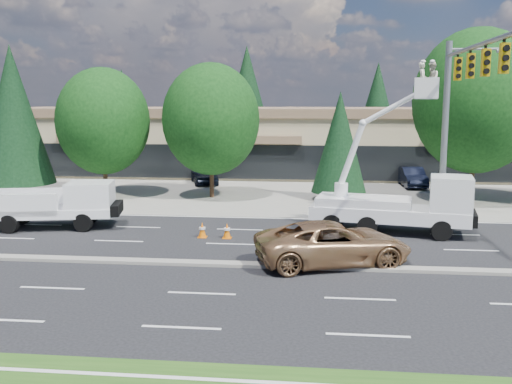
# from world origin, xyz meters

# --- Properties ---
(ground) EXTENTS (140.00, 140.00, 0.00)m
(ground) POSITION_xyz_m (0.00, 0.00, 0.00)
(ground) COLOR black
(ground) RESTS_ON ground
(concrete_apron) EXTENTS (140.00, 22.00, 0.01)m
(concrete_apron) POSITION_xyz_m (0.00, 20.00, 0.01)
(concrete_apron) COLOR gray
(concrete_apron) RESTS_ON ground
(road_median) EXTENTS (120.00, 0.55, 0.12)m
(road_median) POSITION_xyz_m (0.00, 0.00, 0.06)
(road_median) COLOR gray
(road_median) RESTS_ON ground
(strip_mall) EXTENTS (50.40, 15.40, 5.50)m
(strip_mall) POSITION_xyz_m (0.00, 29.97, 2.83)
(strip_mall) COLOR tan
(strip_mall) RESTS_ON ground
(tree_front_b) EXTENTS (4.91, 4.91, 9.67)m
(tree_front_b) POSITION_xyz_m (-16.00, 15.00, 5.19)
(tree_front_b) COLOR #332114
(tree_front_b) RESTS_ON ground
(tree_front_c) EXTENTS (5.92, 5.92, 8.22)m
(tree_front_c) POSITION_xyz_m (-10.00, 15.00, 4.81)
(tree_front_c) COLOR #332114
(tree_front_c) RESTS_ON ground
(tree_front_d) EXTENTS (6.10, 6.10, 8.47)m
(tree_front_d) POSITION_xyz_m (-3.00, 15.00, 4.95)
(tree_front_d) COLOR #332114
(tree_front_d) RESTS_ON ground
(tree_front_e) EXTENTS (3.40, 3.40, 6.70)m
(tree_front_e) POSITION_xyz_m (5.00, 15.00, 3.59)
(tree_front_e) COLOR #332114
(tree_front_e) RESTS_ON ground
(tree_front_f) EXTENTS (7.48, 7.48, 10.38)m
(tree_front_f) POSITION_xyz_m (13.00, 15.00, 6.08)
(tree_front_f) COLOR #332114
(tree_front_f) RESTS_ON ground
(tree_back_a) EXTENTS (4.86, 4.86, 9.58)m
(tree_back_a) POSITION_xyz_m (-18.00, 42.00, 5.14)
(tree_back_a) COLOR #332114
(tree_back_a) RESTS_ON ground
(tree_back_b) EXTENTS (6.09, 6.09, 12.00)m
(tree_back_b) POSITION_xyz_m (-4.00, 42.00, 6.44)
(tree_back_b) COLOR #332114
(tree_back_b) RESTS_ON ground
(tree_back_c) EXTENTS (5.15, 5.15, 10.14)m
(tree_back_c) POSITION_xyz_m (10.00, 42.00, 5.44)
(tree_back_c) COLOR #332114
(tree_back_c) RESTS_ON ground
(tree_back_d) EXTENTS (5.02, 5.02, 9.89)m
(tree_back_d) POSITION_xyz_m (22.00, 42.00, 5.30)
(tree_back_d) COLOR #332114
(tree_back_d) RESTS_ON ground
(signal_mast) EXTENTS (2.76, 10.16, 9.00)m
(signal_mast) POSITION_xyz_m (10.03, 7.04, 6.06)
(signal_mast) COLOR gray
(signal_mast) RESTS_ON ground
(utility_pickup) EXTENTS (6.08, 3.24, 2.21)m
(utility_pickup) POSITION_xyz_m (-8.65, 5.54, 0.91)
(utility_pickup) COLOR white
(utility_pickup) RESTS_ON ground
(bucket_truck) EXTENTS (7.48, 3.45, 7.89)m
(bucket_truck) POSITION_xyz_m (7.55, 6.10, 1.65)
(bucket_truck) COLOR white
(bucket_truck) RESTS_ON ground
(traffic_cone_b) EXTENTS (0.40, 0.40, 0.70)m
(traffic_cone_b) POSITION_xyz_m (-1.48, 4.30, 0.34)
(traffic_cone_b) COLOR orange
(traffic_cone_b) RESTS_ON ground
(traffic_cone_c) EXTENTS (0.40, 0.40, 0.70)m
(traffic_cone_c) POSITION_xyz_m (-0.35, 4.25, 0.34)
(traffic_cone_c) COLOR orange
(traffic_cone_c) RESTS_ON ground
(minivan) EXTENTS (6.37, 4.33, 1.62)m
(minivan) POSITION_xyz_m (4.26, 0.60, 0.81)
(minivan) COLOR #A0764D
(minivan) RESTS_ON ground
(parked_car_west) EXTENTS (2.98, 4.63, 1.47)m
(parked_car_west) POSITION_xyz_m (-4.68, 21.00, 0.73)
(parked_car_west) COLOR black
(parked_car_west) RESTS_ON ground
(parked_car_east) EXTENTS (1.68, 4.32, 1.40)m
(parked_car_east) POSITION_xyz_m (10.47, 21.00, 0.70)
(parked_car_east) COLOR black
(parked_car_east) RESTS_ON ground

